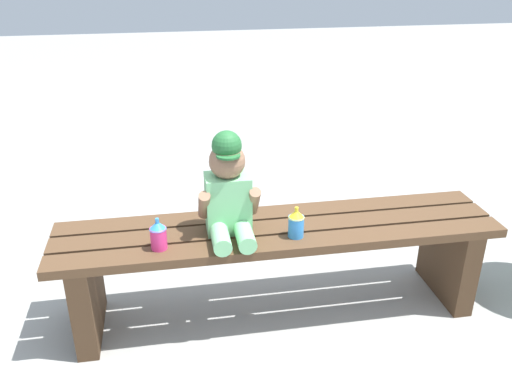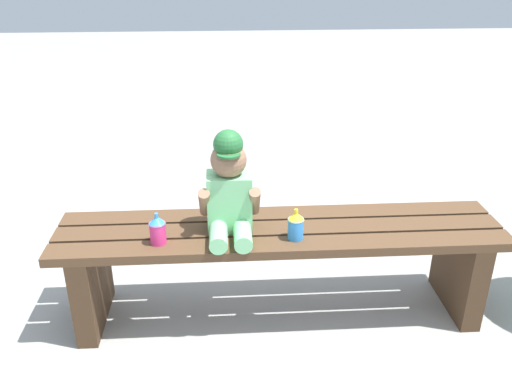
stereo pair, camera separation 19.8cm
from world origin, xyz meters
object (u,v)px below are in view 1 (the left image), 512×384
object	(u,v)px
child_figure	(228,190)
sippy_cup_left	(158,235)
sippy_cup_right	(296,223)
park_bench	(278,252)

from	to	relation	value
child_figure	sippy_cup_left	xyz separation A→B (m)	(-0.27, -0.08, -0.12)
sippy_cup_left	sippy_cup_right	world-z (taller)	same
park_bench	child_figure	size ratio (longest dim) A/B	4.35
sippy_cup_left	sippy_cup_right	bearing A→B (deg)	0.00
sippy_cup_right	park_bench	bearing A→B (deg)	117.86
child_figure	park_bench	bearing A→B (deg)	3.47
sippy_cup_right	sippy_cup_left	bearing A→B (deg)	180.00
sippy_cup_left	sippy_cup_right	size ratio (longest dim) A/B	1.00
sippy_cup_right	child_figure	bearing A→B (deg)	162.07
park_bench	child_figure	bearing A→B (deg)	-176.53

